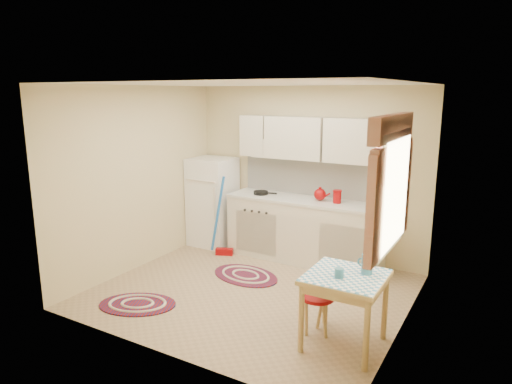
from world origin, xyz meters
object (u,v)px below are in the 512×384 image
(base_cabinets, at_px, (304,231))
(stool, at_px, (317,315))
(fridge, at_px, (213,202))
(table, at_px, (344,311))

(base_cabinets, height_order, stool, base_cabinets)
(fridge, bearing_deg, base_cabinets, 1.83)
(fridge, bearing_deg, table, -33.20)
(fridge, relative_size, table, 1.94)
(fridge, bearing_deg, stool, -35.22)
(fridge, height_order, base_cabinets, fridge)
(stool, bearing_deg, table, -12.42)
(table, distance_m, stool, 0.34)
(table, bearing_deg, fridge, 146.80)
(fridge, relative_size, base_cabinets, 0.62)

